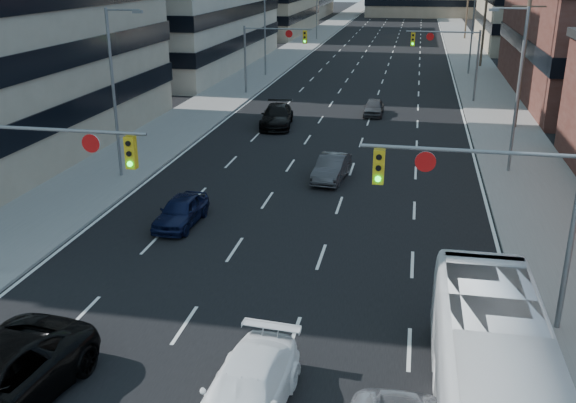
# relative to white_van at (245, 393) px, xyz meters

# --- Properties ---
(road_surface) EXTENTS (18.00, 300.00, 0.02)m
(road_surface) POSITION_rel_white_van_xyz_m (-1.30, 127.96, -0.72)
(road_surface) COLOR black
(road_surface) RESTS_ON ground
(sidewalk_left) EXTENTS (5.00, 300.00, 0.15)m
(sidewalk_left) POSITION_rel_white_van_xyz_m (-12.80, 127.96, -0.65)
(sidewalk_left) COLOR slate
(sidewalk_left) RESTS_ON ground
(sidewalk_right) EXTENTS (5.00, 300.00, 0.15)m
(sidewalk_right) POSITION_rel_white_van_xyz_m (10.20, 127.96, -0.65)
(sidewalk_right) COLOR slate
(sidewalk_right) RESTS_ON ground
(signal_near_left) EXTENTS (6.59, 0.33, 6.00)m
(signal_near_left) POSITION_rel_white_van_xyz_m (-8.75, 5.96, 3.60)
(signal_near_left) COLOR slate
(signal_near_left) RESTS_ON ground
(signal_near_right) EXTENTS (6.59, 0.33, 6.00)m
(signal_near_right) POSITION_rel_white_van_xyz_m (6.16, 5.96, 3.60)
(signal_near_right) COLOR slate
(signal_near_right) RESTS_ON ground
(signal_far_left) EXTENTS (6.09, 0.33, 6.00)m
(signal_far_left) POSITION_rel_white_van_xyz_m (-8.98, 42.96, 3.57)
(signal_far_left) COLOR slate
(signal_far_left) RESTS_ON ground
(signal_far_right) EXTENTS (6.09, 0.33, 6.00)m
(signal_far_right) POSITION_rel_white_van_xyz_m (6.38, 42.96, 3.57)
(signal_far_right) COLOR slate
(signal_far_right) RESTS_ON ground
(utility_pole_block) EXTENTS (2.20, 0.28, 11.00)m
(utility_pole_block) POSITION_rel_white_van_xyz_m (10.90, 33.96, 5.05)
(utility_pole_block) COLOR #4C3D2D
(utility_pole_block) RESTS_ON ground
(utility_pole_midblock) EXTENTS (2.20, 0.28, 11.00)m
(utility_pole_midblock) POSITION_rel_white_van_xyz_m (10.90, 63.96, 5.05)
(utility_pole_midblock) COLOR #4C3D2D
(utility_pole_midblock) RESTS_ON ground
(utility_pole_distant) EXTENTS (2.20, 0.28, 11.00)m
(utility_pole_distant) POSITION_rel_white_van_xyz_m (10.90, 93.96, 5.05)
(utility_pole_distant) COLOR #4C3D2D
(utility_pole_distant) RESTS_ON ground
(streetlight_left_near) EXTENTS (2.03, 0.22, 9.00)m
(streetlight_left_near) POSITION_rel_white_van_xyz_m (-11.64, 17.96, 4.33)
(streetlight_left_near) COLOR slate
(streetlight_left_near) RESTS_ON ground
(streetlight_left_mid) EXTENTS (2.03, 0.22, 9.00)m
(streetlight_left_mid) POSITION_rel_white_van_xyz_m (-11.64, 52.96, 4.33)
(streetlight_left_mid) COLOR slate
(streetlight_left_mid) RESTS_ON ground
(streetlight_left_far) EXTENTS (2.03, 0.22, 9.00)m
(streetlight_left_far) POSITION_rel_white_van_xyz_m (-11.64, 87.96, 4.33)
(streetlight_left_far) COLOR slate
(streetlight_left_far) RESTS_ON ground
(streetlight_right_near) EXTENTS (2.03, 0.22, 9.00)m
(streetlight_right_near) POSITION_rel_white_van_xyz_m (9.04, 22.96, 4.33)
(streetlight_right_near) COLOR slate
(streetlight_right_near) RESTS_ON ground
(streetlight_right_far) EXTENTS (2.03, 0.22, 9.00)m
(streetlight_right_far) POSITION_rel_white_van_xyz_m (9.04, 57.96, 4.33)
(streetlight_right_far) COLOR slate
(streetlight_right_far) RESTS_ON ground
(white_van) EXTENTS (2.40, 5.14, 1.45)m
(white_van) POSITION_rel_white_van_xyz_m (0.00, 0.00, 0.00)
(white_van) COLOR white
(white_van) RESTS_ON ground
(transit_bus) EXTENTS (2.76, 11.36, 3.16)m
(transit_bus) POSITION_rel_white_van_xyz_m (6.11, -0.16, 0.85)
(transit_bus) COLOR white
(transit_bus) RESTS_ON ground
(sedan_blue) EXTENTS (1.71, 3.96, 1.33)m
(sedan_blue) POSITION_rel_white_van_xyz_m (-6.18, 12.14, -0.06)
(sedan_blue) COLOR black
(sedan_blue) RESTS_ON ground
(sedan_grey_center) EXTENTS (1.81, 4.20, 1.35)m
(sedan_grey_center) POSITION_rel_white_van_xyz_m (-0.41, 19.88, -0.05)
(sedan_grey_center) COLOR #353437
(sedan_grey_center) RESTS_ON ground
(sedan_black_far) EXTENTS (2.75, 5.50, 1.53)m
(sedan_black_far) POSITION_rel_white_van_xyz_m (-5.91, 31.29, 0.04)
(sedan_black_far) COLOR black
(sedan_black_far) RESTS_ON ground
(sedan_grey_right) EXTENTS (1.49, 3.67, 1.25)m
(sedan_grey_right) POSITION_rel_white_van_xyz_m (0.70, 36.42, -0.10)
(sedan_grey_right) COLOR #3A393C
(sedan_grey_right) RESTS_ON ground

